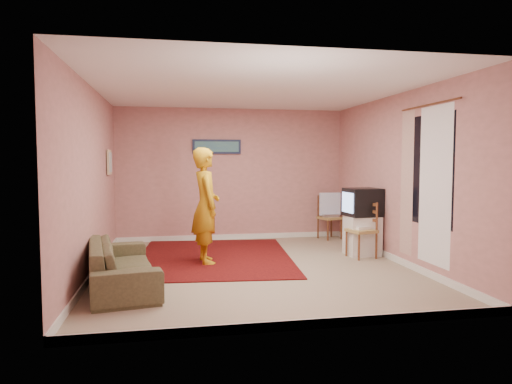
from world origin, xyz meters
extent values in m
plane|color=gray|center=(0.00, 0.00, 0.00)|extent=(5.00, 5.00, 0.00)
cube|color=tan|center=(0.00, 2.50, 1.30)|extent=(4.50, 0.02, 2.60)
cube|color=tan|center=(0.00, -2.50, 1.30)|extent=(4.50, 0.02, 2.60)
cube|color=tan|center=(-2.25, 0.00, 1.30)|extent=(0.02, 5.00, 2.60)
cube|color=tan|center=(2.25, 0.00, 1.30)|extent=(0.02, 5.00, 2.60)
cube|color=white|center=(0.00, 0.00, 2.60)|extent=(4.50, 5.00, 0.02)
cube|color=white|center=(0.00, 2.49, 0.05)|extent=(4.50, 0.02, 0.10)
cube|color=white|center=(0.00, -2.49, 0.05)|extent=(4.50, 0.02, 0.10)
cube|color=white|center=(-2.24, 0.00, 0.05)|extent=(0.02, 5.00, 0.10)
cube|color=white|center=(2.24, 0.00, 0.05)|extent=(0.02, 5.00, 0.10)
cube|color=black|center=(2.24, -0.90, 1.45)|extent=(0.01, 1.10, 1.50)
cube|color=white|center=(2.23, -1.05, 1.25)|extent=(0.01, 0.75, 2.10)
cube|color=beige|center=(2.21, -0.35, 1.25)|extent=(0.01, 0.35, 2.10)
cylinder|color=brown|center=(2.20, -0.90, 2.32)|extent=(0.02, 1.40, 0.02)
cube|color=#151D3B|center=(-0.30, 2.47, 1.85)|extent=(0.95, 0.03, 0.28)
cube|color=#305C86|center=(-0.30, 2.45, 1.85)|extent=(0.86, 0.01, 0.20)
cube|color=#CAB68B|center=(-2.22, 1.60, 1.55)|extent=(0.03, 0.38, 0.42)
cube|color=#B0BCC0|center=(-2.20, 1.60, 1.55)|extent=(0.01, 0.30, 0.34)
cube|color=black|center=(-0.51, 0.84, 0.01)|extent=(2.69, 3.25, 0.02)
cube|color=silver|center=(1.95, 0.61, 0.33)|extent=(0.51, 0.47, 0.65)
cube|color=black|center=(1.95, 0.61, 0.89)|extent=(0.57, 0.53, 0.47)
cube|color=#8CB2F2|center=(1.68, 0.58, 0.89)|extent=(0.05, 0.39, 0.33)
cube|color=tan|center=(1.95, 2.20, 0.42)|extent=(0.50, 0.48, 0.05)
cube|color=brown|center=(1.95, 2.20, 0.65)|extent=(0.39, 0.16, 0.45)
cube|color=#ABABAF|center=(1.95, 2.20, 0.48)|extent=(0.34, 0.25, 0.06)
cube|color=#99BAFB|center=(1.95, 2.20, 0.71)|extent=(0.43, 0.05, 0.45)
cube|color=tan|center=(1.85, 0.41, 0.44)|extent=(0.47, 0.48, 0.05)
cube|color=brown|center=(1.85, 0.41, 0.67)|extent=(0.12, 0.41, 0.47)
cube|color=white|center=(1.85, 0.41, 0.49)|extent=(0.27, 0.23, 0.05)
imported|color=brown|center=(-1.80, -0.67, 0.28)|extent=(1.08, 2.05, 0.57)
imported|color=#C38B12|center=(-0.67, 0.47, 0.89)|extent=(0.51, 0.70, 1.78)
camera|label=1|loc=(-1.16, -6.51, 1.58)|focal=32.00mm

